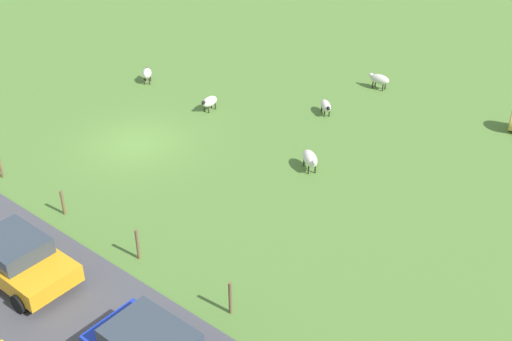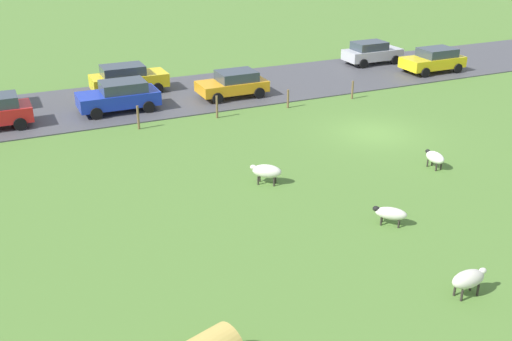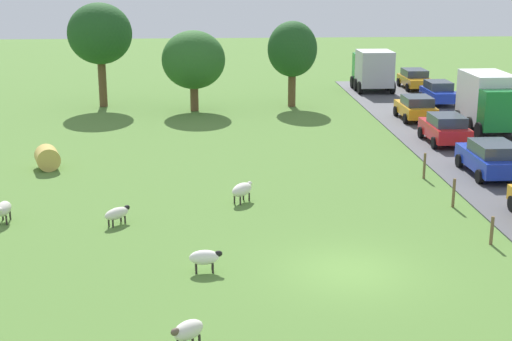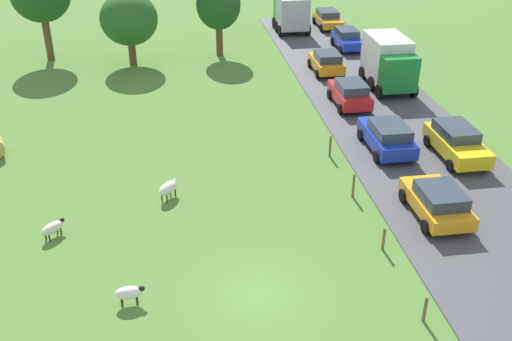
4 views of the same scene
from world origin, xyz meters
name	(u,v)px [view 1 (image 1 of 4)]	position (x,y,z in m)	size (l,w,h in m)	color
ground_plane	(137,144)	(0.00, 0.00, 0.00)	(160.00, 160.00, 0.00)	#517A33
sheep_0	(209,102)	(-4.68, 0.24, 0.49)	(1.09, 0.52, 0.74)	white
sheep_1	(310,159)	(-3.14, 7.45, 0.55)	(1.16, 1.28, 0.83)	silver
sheep_2	(147,73)	(-5.10, -4.80, 0.55)	(1.01, 0.97, 0.80)	silver
sheep_3	(326,106)	(-8.04, 4.99, 0.45)	(1.07, 1.11, 0.67)	silver
sheep_4	(379,79)	(-12.41, 5.51, 0.55)	(0.54, 1.21, 0.82)	beige
fence_post_0	(1,166)	(5.48, -2.21, 0.53)	(0.12, 0.12, 1.06)	brown
fence_post_1	(63,203)	(5.48, 2.02, 0.52)	(0.12, 0.12, 1.05)	brown
fence_post_2	(138,244)	(5.48, 6.26, 0.61)	(0.12, 0.12, 1.21)	brown
fence_post_3	(230,298)	(5.48, 10.49, 0.61)	(0.12, 0.12, 1.22)	brown
car_5	(19,258)	(8.62, 4.01, 0.84)	(2.20, 4.00, 1.49)	orange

